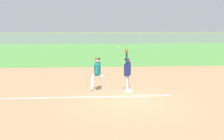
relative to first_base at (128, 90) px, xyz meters
name	(u,v)px	position (x,y,z in m)	size (l,w,h in m)	color
ground_plane	(128,100)	(-0.15, -1.36, -0.04)	(81.42, 81.42, 0.00)	tan
outfield_grass	(110,51)	(-0.15, 16.68, -0.04)	(45.53, 19.63, 0.01)	#549342
chalk_foul_line	(46,98)	(-4.00, -0.90, -0.04)	(12.00, 0.10, 0.01)	white
first_base	(128,90)	(0.00, 0.00, 0.00)	(0.38, 0.38, 0.08)	white
fielder	(127,70)	(-0.06, -0.04, 1.08)	(0.41, 0.88, 2.28)	silver
runner	(97,72)	(-1.58, 0.23, 0.96)	(0.75, 0.84, 1.72)	white
baseball	(118,47)	(-0.50, 0.26, 2.24)	(0.07, 0.07, 0.07)	white
outfield_fence	(107,38)	(-0.15, 26.49, 0.84)	(45.61, 0.08, 1.77)	#93999E
parked_car_green	(61,39)	(-7.69, 28.86, 0.63)	(4.45, 2.21, 1.25)	#1E6B33
parked_car_red	(96,38)	(-1.94, 28.90, 0.63)	(4.45, 2.21, 1.25)	#B21E1E
parked_car_blue	(134,38)	(4.46, 29.22, 0.63)	(4.58, 2.49, 1.25)	#23389E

